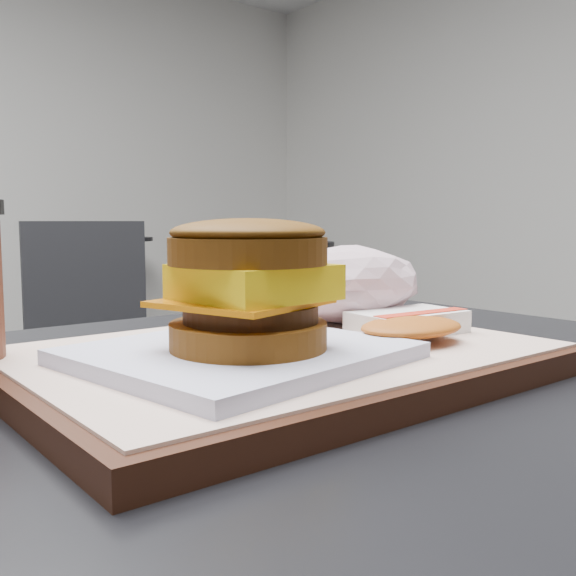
# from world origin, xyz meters

# --- Properties ---
(serving_tray) EXTENTS (0.38, 0.28, 0.02)m
(serving_tray) POSITION_xyz_m (-0.01, -0.01, 0.78)
(serving_tray) COLOR black
(serving_tray) RESTS_ON customer_table
(breakfast_sandwich) EXTENTS (0.21, 0.20, 0.09)m
(breakfast_sandwich) POSITION_xyz_m (-0.06, -0.04, 0.83)
(breakfast_sandwich) COLOR white
(breakfast_sandwich) RESTS_ON serving_tray
(hash_brown) EXTENTS (0.12, 0.09, 0.02)m
(hash_brown) POSITION_xyz_m (0.09, -0.05, 0.80)
(hash_brown) COLOR white
(hash_brown) RESTS_ON serving_tray
(crumpled_wrapper) EXTENTS (0.16, 0.12, 0.07)m
(crumpled_wrapper) POSITION_xyz_m (0.11, 0.04, 0.82)
(crumpled_wrapper) COLOR white
(crumpled_wrapper) RESTS_ON serving_tray
(neighbor_chair) EXTENTS (0.63, 0.47, 0.88)m
(neighbor_chair) POSITION_xyz_m (0.39, 1.71, 0.51)
(neighbor_chair) COLOR #A3A2A7
(neighbor_chair) RESTS_ON ground
(bg_table_near) EXTENTS (0.66, 0.66, 0.75)m
(bg_table_near) POSITION_xyz_m (2.20, 2.80, 0.56)
(bg_table_near) COLOR black
(bg_table_near) RESTS_ON ground
(bg_table_far) EXTENTS (0.66, 0.66, 0.75)m
(bg_table_far) POSITION_xyz_m (1.80, 4.50, 0.56)
(bg_table_far) COLOR black
(bg_table_far) RESTS_ON ground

